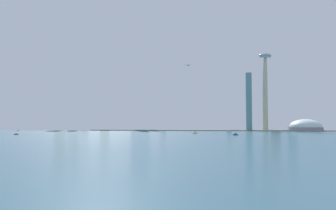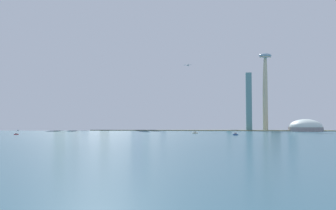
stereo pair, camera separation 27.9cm
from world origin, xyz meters
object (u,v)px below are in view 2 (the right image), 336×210
at_px(skyscraper_12, 292,112).
at_px(boat_1, 16,134).
at_px(skyscraper_6, 249,102).
at_px(boat_0, 235,134).
at_px(stadium_dome, 306,128).
at_px(skyscraper_7, 146,102).
at_px(boat_3, 195,133).
at_px(boat_4, 18,130).
at_px(skyscraper_2, 105,114).
at_px(skyscraper_4, 229,123).
at_px(skyscraper_11, 136,105).
at_px(skyscraper_10, 85,121).
at_px(airplane, 188,65).
at_px(skyscraper_3, 76,107).
at_px(skyscraper_5, 72,113).
at_px(skyscraper_1, 164,120).
at_px(skyscraper_9, 139,107).
at_px(observation_tower, 265,77).
at_px(skyscraper_0, 275,115).
at_px(skyscraper_8, 60,104).

xyz_separation_m(skyscraper_12, boat_1, (-607.49, -452.98, -53.99)).
relative_size(skyscraper_6, boat_0, 13.96).
distance_m(stadium_dome, skyscraper_7, 474.66).
relative_size(boat_3, boat_4, 1.45).
distance_m(skyscraper_2, skyscraper_7, 137.47).
distance_m(skyscraper_4, boat_0, 397.35).
bearing_deg(boat_1, skyscraper_11, 43.80).
bearing_deg(boat_1, skyscraper_6, 7.09).
bearing_deg(skyscraper_10, stadium_dome, -3.66).
bearing_deg(airplane, skyscraper_3, -88.84).
xyz_separation_m(skyscraper_12, airplane, (-305.37, -97.63, 130.92)).
distance_m(skyscraper_3, boat_4, 184.53).
relative_size(boat_0, airplane, 0.49).
distance_m(skyscraper_5, skyscraper_12, 697.72).
height_order(skyscraper_3, boat_0, skyscraper_3).
bearing_deg(boat_0, skyscraper_1, -82.40).
relative_size(skyscraper_3, skyscraper_10, 2.33).
xyz_separation_m(skyscraper_11, boat_4, (-292.18, -185.42, -77.97)).
height_order(skyscraper_7, airplane, airplane).
xyz_separation_m(skyscraper_4, boat_4, (-585.05, -144.40, -20.40)).
xyz_separation_m(skyscraper_9, boat_3, (177.54, -250.17, -68.17)).
bearing_deg(airplane, stadium_dome, 98.99).
relative_size(skyscraper_11, boat_0, 15.70).
xyz_separation_m(observation_tower, skyscraper_10, (-537.36, -9.63, -127.70)).
bearing_deg(skyscraper_7, airplane, -36.29).
height_order(skyscraper_1, skyscraper_11, skyscraper_11).
distance_m(skyscraper_0, boat_0, 455.66).
height_order(skyscraper_4, boat_3, skyscraper_4).
bearing_deg(skyscraper_10, skyscraper_6, -2.97).
relative_size(stadium_dome, boat_3, 7.55).
bearing_deg(skyscraper_0, skyscraper_10, -173.72).
relative_size(skyscraper_2, skyscraper_7, 0.58).
xyz_separation_m(skyscraper_0, boat_4, (-723.17, -177.82, -45.51)).
bearing_deg(skyscraper_4, boat_0, -90.73).
bearing_deg(skyscraper_6, skyscraper_10, 177.03).
bearing_deg(skyscraper_9, skyscraper_2, 150.61).
xyz_separation_m(skyscraper_6, airplane, (-170.38, -13.38, 104.75)).
distance_m(skyscraper_7, boat_0, 505.91).
bearing_deg(skyscraper_3, skyscraper_10, -18.85).
bearing_deg(skyscraper_11, skyscraper_7, -11.66).
height_order(skyscraper_3, skyscraper_12, skyscraper_3).
relative_size(skyscraper_3, boat_0, 12.71).
height_order(skyscraper_4, skyscraper_8, skyscraper_8).
distance_m(skyscraper_0, skyscraper_11, 432.28).
distance_m(observation_tower, skyscraper_7, 369.40).
height_order(skyscraper_9, boat_3, skyscraper_9).
height_order(skyscraper_8, skyscraper_11, skyscraper_11).
distance_m(skyscraper_2, airplane, 315.29).
height_order(skyscraper_2, boat_3, skyscraper_2).
height_order(skyscraper_6, skyscraper_11, skyscraper_11).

